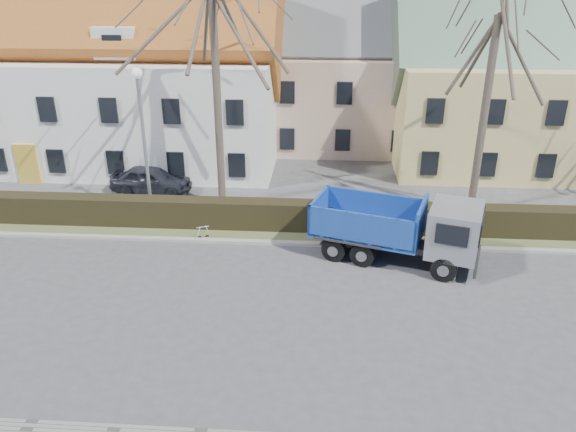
# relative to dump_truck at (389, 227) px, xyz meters

# --- Properties ---
(ground) EXTENTS (120.00, 120.00, 0.00)m
(ground) POSITION_rel_dump_truck_xyz_m (-5.59, -3.68, -1.36)
(ground) COLOR #47474A
(curb_far) EXTENTS (80.00, 0.30, 0.12)m
(curb_far) POSITION_rel_dump_truck_xyz_m (-5.59, 0.92, -1.30)
(curb_far) COLOR #9A968D
(curb_far) RESTS_ON ground
(grass_strip) EXTENTS (80.00, 3.00, 0.10)m
(grass_strip) POSITION_rel_dump_truck_xyz_m (-5.59, 2.52, -1.31)
(grass_strip) COLOR #525B33
(grass_strip) RESTS_ON ground
(hedge) EXTENTS (60.00, 0.90, 1.30)m
(hedge) POSITION_rel_dump_truck_xyz_m (-5.59, 2.32, -0.71)
(hedge) COLOR black
(hedge) RESTS_ON ground
(building_white) EXTENTS (26.80, 10.80, 9.50)m
(building_white) POSITION_rel_dump_truck_xyz_m (-18.59, 12.32, 3.39)
(building_white) COLOR white
(building_white) RESTS_ON ground
(building_pink) EXTENTS (10.80, 8.80, 8.00)m
(building_pink) POSITION_rel_dump_truck_xyz_m (-1.59, 16.32, 2.64)
(building_pink) COLOR #CEA792
(building_pink) RESTS_ON ground
(building_yellow) EXTENTS (18.80, 10.80, 8.50)m
(building_yellow) POSITION_rel_dump_truck_xyz_m (10.41, 13.32, 2.89)
(building_yellow) COLOR #D0C072
(building_yellow) RESTS_ON ground
(tree_1) EXTENTS (9.20, 9.20, 12.65)m
(tree_1) POSITION_rel_dump_truck_xyz_m (-7.59, 4.82, 4.96)
(tree_1) COLOR #4C4034
(tree_1) RESTS_ON ground
(tree_2) EXTENTS (8.00, 8.00, 11.00)m
(tree_2) POSITION_rel_dump_truck_xyz_m (4.41, 4.82, 4.14)
(tree_2) COLOR #4C4034
(tree_2) RESTS_ON ground
(dump_truck) EXTENTS (7.27, 4.48, 2.73)m
(dump_truck) POSITION_rel_dump_truck_xyz_m (0.00, 0.00, 0.00)
(dump_truck) COLOR navy
(dump_truck) RESTS_ON ground
(streetlight) EXTENTS (0.55, 0.55, 7.03)m
(streetlight) POSITION_rel_dump_truck_xyz_m (-10.70, 3.32, 2.15)
(streetlight) COLOR gray
(streetlight) RESTS_ON ground
(cart_frame) EXTENTS (0.86, 0.69, 0.68)m
(cart_frame) POSITION_rel_dump_truck_xyz_m (-7.99, 1.06, -1.02)
(cart_frame) COLOR silver
(cart_frame) RESTS_ON ground
(parked_car_a) EXTENTS (4.28, 2.02, 1.42)m
(parked_car_a) POSITION_rel_dump_truck_xyz_m (-11.59, 6.37, -0.66)
(parked_car_a) COLOR #23252F
(parked_car_a) RESTS_ON ground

